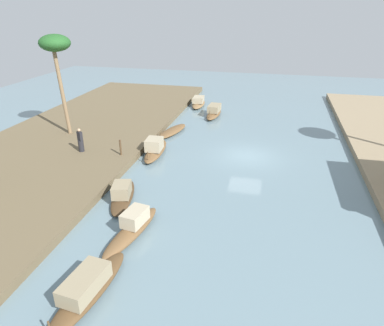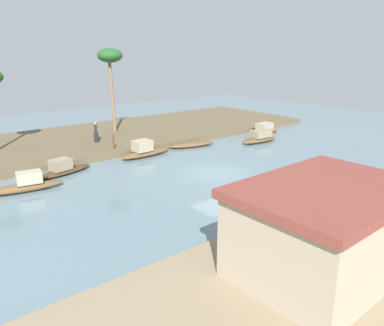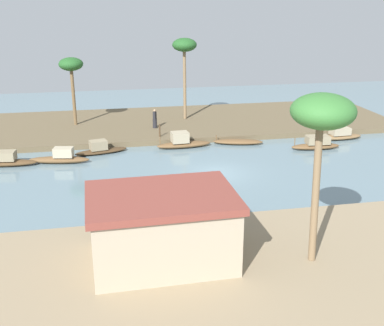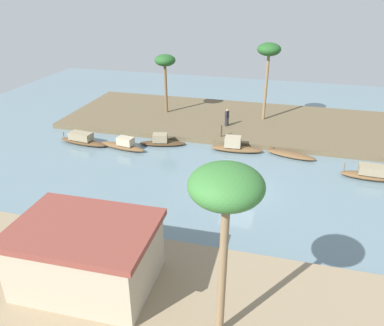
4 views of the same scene
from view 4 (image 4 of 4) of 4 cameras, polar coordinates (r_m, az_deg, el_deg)
river_water at (r=28.81m, az=6.80°, el=-3.85°), size 69.69×69.69×0.00m
riverbank_left at (r=41.73m, az=9.88°, el=5.86°), size 41.07×13.15×0.48m
sampan_near_left_bank at (r=36.07m, az=-4.49°, el=3.19°), size 4.42×2.12×1.10m
sampan_midstream at (r=34.68m, az=14.36°, el=1.21°), size 4.43×2.14×0.79m
sampan_with_red_awning at (r=32.81m, az=24.71°, el=-1.45°), size 4.20×1.35×1.14m
sampan_with_tall_canopy at (r=37.55m, az=-15.87°, el=3.31°), size 4.99×1.67×1.14m
sampan_upstream_small at (r=34.80m, az=6.39°, el=2.43°), size 4.70×1.50×1.36m
sampan_open_hull at (r=35.56m, az=-10.10°, el=2.62°), size 4.73×1.74×1.22m
person_on_near_bank at (r=39.51m, az=5.16°, el=6.49°), size 0.53×0.53×1.76m
mooring_post at (r=36.68m, az=4.35°, el=4.73°), size 0.14×0.14×1.14m
palm_tree_left_near at (r=40.64m, az=11.26°, el=15.71°), size 2.37×2.37×7.88m
palm_tree_left_far at (r=42.46m, az=-3.99°, el=14.56°), size 2.23×2.23×6.35m
palm_tree_right_tall at (r=13.78m, az=5.03°, el=-4.17°), size 2.77×2.77×7.76m
riverside_building at (r=19.66m, az=-15.26°, el=-12.84°), size 6.74×4.88×3.29m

